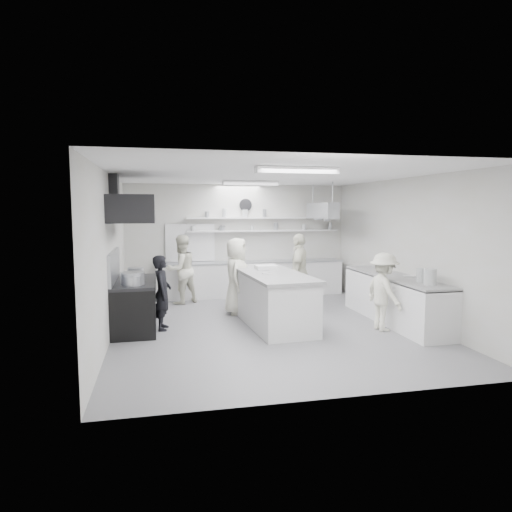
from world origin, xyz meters
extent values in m
cube|color=gray|center=(0.00, 0.00, -0.01)|extent=(6.00, 7.00, 0.02)
cube|color=white|center=(0.00, 0.00, 3.01)|extent=(6.00, 7.00, 0.02)
cube|color=beige|center=(0.00, 3.50, 1.50)|extent=(6.00, 0.04, 3.00)
cube|color=beige|center=(0.00, -3.50, 1.50)|extent=(6.00, 0.04, 3.00)
cube|color=beige|center=(-3.00, 0.00, 1.50)|extent=(0.04, 7.00, 3.00)
cube|color=beige|center=(3.00, 0.00, 1.50)|extent=(0.04, 7.00, 3.00)
cube|color=black|center=(-2.60, 0.40, 0.45)|extent=(0.80, 1.80, 0.90)
cube|color=black|center=(-2.60, 0.40, 2.35)|extent=(0.85, 2.00, 0.50)
cube|color=white|center=(0.30, 3.20, 0.46)|extent=(5.00, 0.60, 0.92)
cube|color=white|center=(0.70, 3.37, 1.75)|extent=(4.20, 0.26, 0.04)
cube|color=white|center=(0.70, 3.37, 2.10)|extent=(4.20, 0.26, 0.04)
cube|color=black|center=(-1.30, 3.48, 1.45)|extent=(1.30, 0.04, 1.00)
cylinder|color=white|center=(0.20, 3.46, 2.45)|extent=(0.32, 0.05, 0.32)
cube|color=white|center=(2.65, -0.20, 0.47)|extent=(0.74, 3.30, 0.94)
cube|color=#AEB2B9|center=(2.00, 2.40, 2.30)|extent=(0.30, 1.60, 0.40)
cube|color=white|center=(0.00, -1.80, 2.94)|extent=(1.30, 0.25, 0.10)
cube|color=white|center=(0.00, 1.80, 2.94)|extent=(1.30, 0.25, 0.10)
cube|color=white|center=(0.12, 0.23, 0.51)|extent=(1.23, 2.82, 1.02)
cylinder|color=#AEB2B9|center=(-2.60, -0.07, 1.05)|extent=(0.43, 0.43, 0.28)
imported|color=black|center=(-2.07, 0.24, 0.73)|extent=(0.39, 0.56, 1.46)
imported|color=white|center=(-1.59, 2.61, 0.85)|extent=(1.04, 0.98, 1.71)
imported|color=white|center=(-0.43, 1.23, 0.85)|extent=(0.74, 0.95, 1.70)
imported|color=white|center=(1.13, 1.55, 0.88)|extent=(0.86, 1.12, 1.77)
imported|color=white|center=(2.11, -0.72, 0.76)|extent=(0.67, 1.03, 1.51)
imported|color=#AEB2B9|center=(0.00, 0.55, 1.05)|extent=(0.27, 0.27, 0.06)
imported|color=white|center=(-0.03, 0.03, 1.05)|extent=(0.21, 0.21, 0.06)
imported|color=white|center=(2.84, -0.39, 0.97)|extent=(0.23, 0.23, 0.05)
camera|label=1|loc=(-2.11, -8.52, 2.36)|focal=31.42mm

